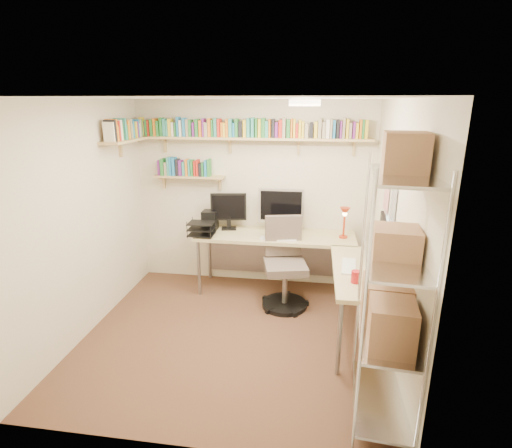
# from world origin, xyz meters

# --- Properties ---
(ground) EXTENTS (3.20, 3.20, 0.00)m
(ground) POSITION_xyz_m (0.00, 0.00, 0.00)
(ground) COLOR #4E2D21
(ground) RESTS_ON ground
(room_shell) EXTENTS (3.24, 3.04, 2.52)m
(room_shell) POSITION_xyz_m (0.00, 0.00, 1.55)
(room_shell) COLOR beige
(room_shell) RESTS_ON ground
(wall_shelves) EXTENTS (3.12, 1.09, 0.80)m
(wall_shelves) POSITION_xyz_m (-0.43, 1.29, 2.03)
(wall_shelves) COLOR tan
(wall_shelves) RESTS_ON ground
(corner_desk) EXTENTS (2.47, 2.04, 1.39)m
(corner_desk) POSITION_xyz_m (0.50, 0.92, 0.79)
(corner_desk) COLOR #D1C488
(corner_desk) RESTS_ON ground
(office_chair) EXTENTS (0.60, 0.61, 1.12)m
(office_chair) POSITION_xyz_m (0.50, 0.81, 0.47)
(office_chair) COLOR black
(office_chair) RESTS_ON ground
(wire_rack) EXTENTS (0.52, 0.95, 2.28)m
(wire_rack) POSITION_xyz_m (1.42, -0.95, 1.22)
(wire_rack) COLOR silver
(wire_rack) RESTS_ON ground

